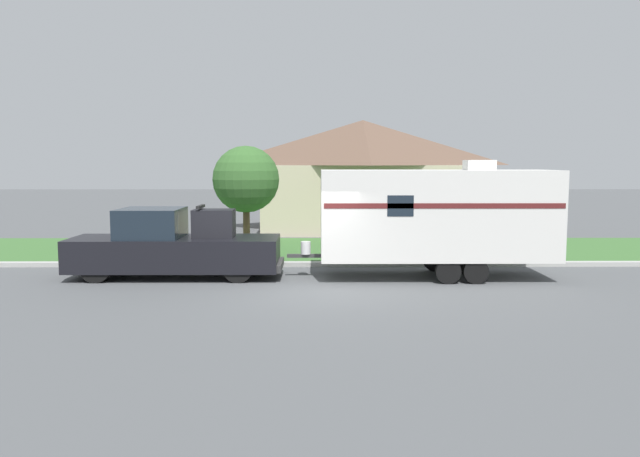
% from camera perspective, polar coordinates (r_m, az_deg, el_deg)
% --- Properties ---
extents(ground_plane, '(120.00, 120.00, 0.00)m').
position_cam_1_polar(ground_plane, '(16.07, -0.82, -5.69)').
color(ground_plane, '#515456').
extents(curb_strip, '(80.00, 0.30, 0.14)m').
position_cam_1_polar(curb_strip, '(19.75, -0.72, -3.27)').
color(curb_strip, '#ADADA8').
rests_on(curb_strip, ground_plane).
extents(lawn_strip, '(80.00, 7.00, 0.03)m').
position_cam_1_polar(lawn_strip, '(23.37, -0.66, -1.95)').
color(lawn_strip, '#3D6B33').
rests_on(lawn_strip, ground_plane).
extents(house_across_street, '(10.19, 7.28, 5.30)m').
position_cam_1_polar(house_across_street, '(30.57, 3.90, 5.08)').
color(house_across_street, beige).
rests_on(house_across_street, ground_plane).
extents(pickup_truck, '(6.00, 1.95, 2.07)m').
position_cam_1_polar(pickup_truck, '(18.27, -13.27, -1.65)').
color(pickup_truck, black).
rests_on(pickup_truck, ground_plane).
extents(travel_trailer, '(7.54, 2.30, 3.34)m').
position_cam_1_polar(travel_trailer, '(18.03, 10.62, 1.28)').
color(travel_trailer, black).
rests_on(travel_trailer, ground_plane).
extents(mailbox, '(0.48, 0.20, 1.34)m').
position_cam_1_polar(mailbox, '(20.76, 8.04, -0.20)').
color(mailbox, brown).
rests_on(mailbox, ground_plane).
extents(tree_in_yard, '(2.33, 2.33, 3.85)m').
position_cam_1_polar(tree_in_yard, '(21.97, -6.79, 4.46)').
color(tree_in_yard, brown).
rests_on(tree_in_yard, ground_plane).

